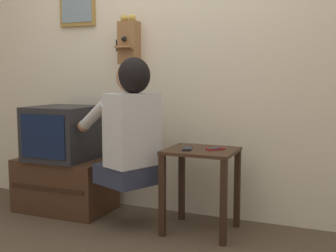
{
  "coord_description": "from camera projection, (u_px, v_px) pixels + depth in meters",
  "views": [
    {
      "loc": [
        1.24,
        -2.02,
        1.07
      ],
      "look_at": [
        0.13,
        0.62,
        0.73
      ],
      "focal_mm": 45.0,
      "sensor_mm": 36.0,
      "label": 1
    }
  ],
  "objects": [
    {
      "name": "tv_stand",
      "position": [
        66.0,
        184.0,
        3.38
      ],
      "size": [
        0.73,
        0.47,
        0.42
      ],
      "color": "#422819",
      "rests_on": "ground_plane"
    },
    {
      "name": "cell_phone_spare",
      "position": [
        215.0,
        149.0,
        2.84
      ],
      "size": [
        0.12,
        0.13,
        0.01
      ],
      "rotation": [
        0.0,
        0.0,
        -0.67
      ],
      "color": "maroon",
      "rests_on": "side_table"
    },
    {
      "name": "wall_back",
      "position": [
        173.0,
        50.0,
        3.25
      ],
      "size": [
        6.8,
        0.05,
        2.55
      ],
      "color": "beige",
      "rests_on": "ground_plane"
    },
    {
      "name": "television",
      "position": [
        62.0,
        133.0,
        3.31
      ],
      "size": [
        0.48,
        0.48,
        0.42
      ],
      "color": "#232326",
      "rests_on": "tv_stand"
    },
    {
      "name": "wall_phone_antique",
      "position": [
        129.0,
        42.0,
        3.3
      ],
      "size": [
        0.19,
        0.19,
        0.76
      ],
      "color": "olive"
    },
    {
      "name": "person",
      "position": [
        130.0,
        124.0,
        2.9
      ],
      "size": [
        0.62,
        0.53,
        0.88
      ],
      "rotation": [
        0.0,
        0.0,
        1.15
      ],
      "color": "#2D3347",
      "rests_on": "ground_plane"
    },
    {
      "name": "cell_phone_held",
      "position": [
        187.0,
        149.0,
        2.85
      ],
      "size": [
        0.09,
        0.13,
        0.01
      ],
      "rotation": [
        0.0,
        0.0,
        0.25
      ],
      "color": "black",
      "rests_on": "side_table"
    },
    {
      "name": "side_table",
      "position": [
        201.0,
        170.0,
        2.88
      ],
      "size": [
        0.47,
        0.42,
        0.58
      ],
      "color": "#382316",
      "rests_on": "ground_plane"
    }
  ]
}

